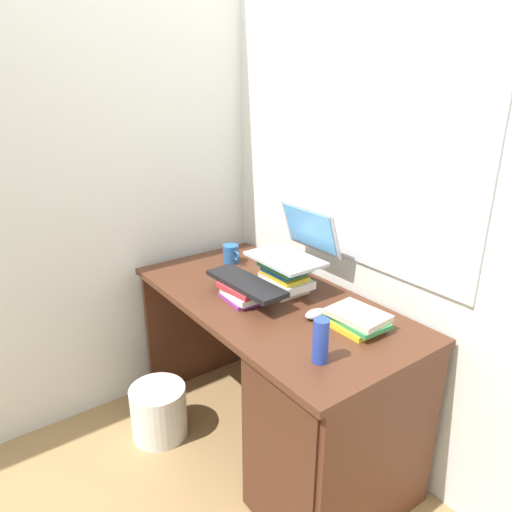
{
  "coord_description": "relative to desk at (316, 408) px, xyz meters",
  "views": [
    {
      "loc": [
        1.5,
        -1.17,
        1.7
      ],
      "look_at": [
        -0.09,
        -0.02,
        0.96
      ],
      "focal_mm": 33.25,
      "sensor_mm": 36.0,
      "label": 1
    }
  ],
  "objects": [
    {
      "name": "computer_mouse",
      "position": [
        -0.1,
        0.07,
        0.37
      ],
      "size": [
        0.06,
        0.1,
        0.04
      ],
      "primitive_type": "ellipsoid",
      "color": "#A5A8AD",
      "rests_on": "desk"
    },
    {
      "name": "wall_back",
      "position": [
        -0.35,
        0.42,
        0.88
      ],
      "size": [
        6.0,
        0.06,
        2.6
      ],
      "color": "silver",
      "rests_on": "ground"
    },
    {
      "name": "water_bottle",
      "position": [
        0.14,
        -0.14,
        0.44
      ],
      "size": [
        0.06,
        0.06,
        0.16
      ],
      "primitive_type": "cylinder",
      "color": "#263FA5",
      "rests_on": "desk"
    },
    {
      "name": "wall_left",
      "position": [
        -1.13,
        0.03,
        0.88
      ],
      "size": [
        0.05,
        6.0,
        2.6
      ],
      "primitive_type": "cube",
      "color": "silver",
      "rests_on": "ground"
    },
    {
      "name": "wastebasket",
      "position": [
        -0.7,
        -0.4,
        -0.29
      ],
      "size": [
        0.28,
        0.28,
        0.27
      ],
      "primitive_type": "cylinder",
      "color": "silver",
      "rests_on": "ground"
    },
    {
      "name": "laptop",
      "position": [
        -0.38,
        0.19,
        0.56
      ],
      "size": [
        0.34,
        0.3,
        0.22
      ],
      "color": "#B7BABF",
      "rests_on": "book_stack_tall"
    },
    {
      "name": "ground_plane",
      "position": [
        -0.35,
        0.03,
        -0.42
      ],
      "size": [
        6.0,
        6.0,
        0.0
      ],
      "primitive_type": "plane",
      "color": "#9E7A4C"
    },
    {
      "name": "book_stack_tall",
      "position": [
        -0.38,
        0.13,
        0.43
      ],
      "size": [
        0.24,
        0.19,
        0.15
      ],
      "color": "beige",
      "rests_on": "desk"
    },
    {
      "name": "keyboard",
      "position": [
        -0.41,
        -0.07,
        0.43
      ],
      "size": [
        0.43,
        0.16,
        0.02
      ],
      "primitive_type": "cube",
      "rotation": [
        0.0,
        0.0,
        0.04
      ],
      "color": "black",
      "rests_on": "book_stack_keyboard_riser"
    },
    {
      "name": "book_stack_keyboard_riser",
      "position": [
        -0.41,
        -0.07,
        0.39
      ],
      "size": [
        0.22,
        0.18,
        0.07
      ],
      "color": "#8C338C",
      "rests_on": "desk"
    },
    {
      "name": "book_stack_side",
      "position": [
        0.05,
        0.14,
        0.39
      ],
      "size": [
        0.24,
        0.18,
        0.07
      ],
      "color": "yellow",
      "rests_on": "desk"
    },
    {
      "name": "desk",
      "position": [
        0.0,
        0.0,
        0.0
      ],
      "size": [
        1.38,
        0.7,
        0.78
      ],
      "color": "#4C2819",
      "rests_on": "ground"
    },
    {
      "name": "mug",
      "position": [
        -0.82,
        0.13,
        0.4
      ],
      "size": [
        0.12,
        0.08,
        0.1
      ],
      "color": "#265999",
      "rests_on": "desk"
    }
  ]
}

